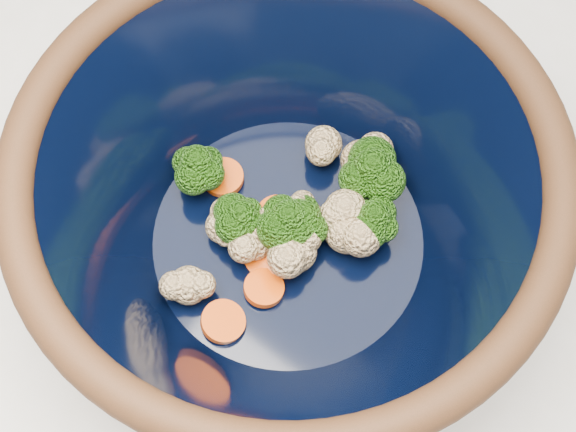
{
  "coord_description": "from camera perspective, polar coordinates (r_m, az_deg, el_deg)",
  "views": [
    {
      "loc": [
        0.13,
        -0.21,
        1.47
      ],
      "look_at": [
        -0.02,
        -0.02,
        0.97
      ],
      "focal_mm": 50.0,
      "sensor_mm": 36.0,
      "label": 1
    }
  ],
  "objects": [
    {
      "name": "counter",
      "position": [
        1.05,
        1.52,
        -11.93
      ],
      "size": [
        1.2,
        1.2,
        0.9
      ],
      "primitive_type": "cube",
      "color": "silver",
      "rests_on": "ground"
    },
    {
      "name": "vegetable_pile",
      "position": [
        0.57,
        0.7,
        0.4
      ],
      "size": [
        0.16,
        0.19,
        0.05
      ],
      "color": "#608442",
      "rests_on": "mixing_bowl"
    },
    {
      "name": "mixing_bowl",
      "position": [
        0.54,
        0.0,
        0.69
      ],
      "size": [
        0.42,
        0.42,
        0.16
      ],
      "rotation": [
        0.0,
        0.0,
        -0.28
      ],
      "color": "black",
      "rests_on": "counter"
    }
  ]
}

